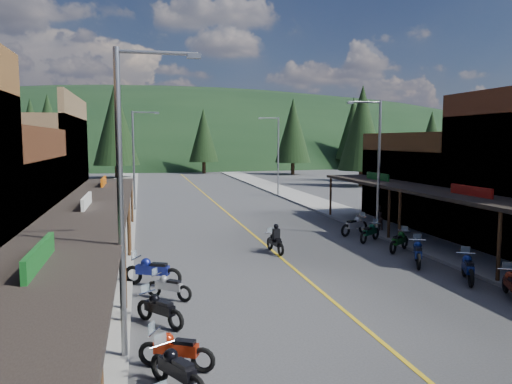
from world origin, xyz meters
TOP-DOWN VIEW (x-y plane):
  - ground at (0.00, 0.00)m, footprint 220.00×220.00m
  - centerline at (0.00, 20.00)m, footprint 0.15×90.00m
  - sidewalk_west at (-8.70, 20.00)m, footprint 3.40×94.00m
  - sidewalk_east at (8.70, 20.00)m, footprint 3.40×94.00m
  - shop_west_3 at (-13.78, 11.30)m, footprint 10.90×10.20m
  - shop_east_3 at (13.75, 11.30)m, footprint 10.90×10.20m
  - streetlight_0 at (-6.95, -6.00)m, footprint 2.16×0.18m
  - streetlight_1 at (-6.95, 22.00)m, footprint 2.16×0.18m
  - streetlight_2 at (6.95, 8.00)m, footprint 2.16×0.18m
  - streetlight_3 at (6.95, 30.00)m, footprint 2.16×0.18m
  - ridge_hill at (0.00, 135.00)m, footprint 310.00×140.00m
  - pine_1 at (-24.00, 70.00)m, footprint 5.88×5.88m
  - pine_2 at (-10.00, 58.00)m, footprint 6.72×6.72m
  - pine_3 at (4.00, 66.00)m, footprint 5.04×5.04m
  - pine_4 at (18.00, 60.00)m, footprint 5.88×5.88m
  - pine_5 at (34.00, 72.00)m, footprint 6.72×6.72m
  - pine_6 at (46.00, 64.00)m, footprint 5.04×5.04m
  - pine_9 at (24.00, 45.00)m, footprint 4.93×4.93m
  - pine_10 at (-18.00, 50.00)m, footprint 5.38×5.38m
  - pine_11 at (20.00, 38.00)m, footprint 5.82×5.82m
  - bike_west_4 at (-5.89, -7.97)m, footprint 1.62×2.10m
  - bike_west_5 at (-5.82, -6.82)m, footprint 2.07×1.49m
  - bike_west_6 at (-6.11, -3.68)m, footprint 1.79×2.00m
  - bike_west_7 at (-5.69, -1.19)m, footprint 1.84×1.63m
  - bike_west_8 at (-6.22, 0.66)m, footprint 2.44×1.73m
  - bike_east_6 at (6.38, -3.92)m, footprint 1.50×2.12m
  - bike_east_7 at (6.22, -1.68)m, footprint 1.69×2.34m
  - bike_east_8 at (5.68, 1.16)m, footprint 1.74×2.38m
  - bike_east_9 at (6.31, 3.98)m, footprint 2.11×1.88m
  - bike_east_10 at (5.95, 6.63)m, footprint 2.09×1.83m
  - bike_east_11 at (5.92, 8.63)m, footprint 2.40×1.74m
  - rider_on_bike at (0.01, 5.14)m, footprint 0.92×2.09m
  - pedestrian_east_b at (7.65, 9.05)m, footprint 0.89×0.78m

SIDE VIEW (x-z plane):
  - ground at x=0.00m, z-range 0.00..0.00m
  - ridge_hill at x=0.00m, z-range -30.00..30.00m
  - centerline at x=0.00m, z-range 0.00..0.01m
  - sidewalk_west at x=-8.70m, z-range 0.00..0.15m
  - sidewalk_east at x=8.70m, z-range 0.00..0.15m
  - bike_west_7 at x=-5.69m, z-range 0.00..1.06m
  - bike_west_5 at x=-5.82m, z-range 0.00..1.13m
  - bike_west_6 at x=-6.11m, z-range 0.00..1.15m
  - bike_east_6 at x=6.38m, z-range 0.00..1.16m
  - bike_west_4 at x=-5.89m, z-range 0.00..1.16m
  - bike_east_10 at x=5.95m, z-range 0.00..1.20m
  - bike_east_9 at x=6.31m, z-range 0.00..1.22m
  - rider_on_bike at x=0.01m, z-range -0.15..1.39m
  - bike_east_7 at x=6.22m, z-range 0.00..1.28m
  - bike_east_8 at x=5.68m, z-range 0.00..1.31m
  - bike_east_11 at x=5.92m, z-range 0.00..1.32m
  - bike_west_8 at x=-6.22m, z-range 0.00..1.34m
  - pedestrian_east_b at x=7.65m, z-range 0.15..1.74m
  - shop_east_3 at x=13.75m, z-range -0.57..5.63m
  - shop_west_3 at x=-13.78m, z-range -0.58..7.62m
  - streetlight_0 at x=-6.95m, z-range 0.46..8.46m
  - streetlight_1 at x=-6.95m, z-range 0.46..8.46m
  - streetlight_2 at x=6.95m, z-range 0.46..8.46m
  - streetlight_3 at x=6.95m, z-range 0.46..8.46m
  - pine_9 at x=24.00m, z-range 0.98..11.78m
  - pine_3 at x=4.00m, z-range 0.98..11.98m
  - pine_6 at x=46.00m, z-range 0.98..11.98m
  - pine_10 at x=-18.00m, z-range 0.98..12.58m
  - pine_11 at x=20.00m, z-range 0.99..13.39m
  - pine_1 at x=-24.00m, z-range 0.99..13.49m
  - pine_4 at x=18.00m, z-range 0.99..13.49m
  - pine_2 at x=-10.00m, z-range 0.99..14.99m
  - pine_5 at x=34.00m, z-range 0.99..14.99m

